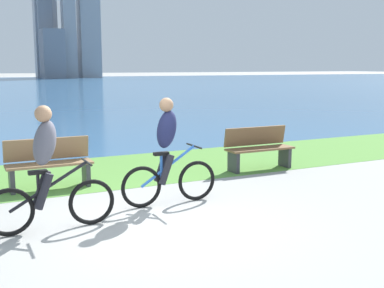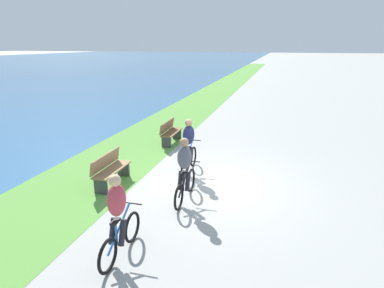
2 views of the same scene
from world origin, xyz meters
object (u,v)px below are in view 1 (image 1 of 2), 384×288
at_px(bench_near_path, 259,148).
at_px(cyclist_trailing, 47,169).
at_px(bench_far_along_path, 49,164).
at_px(cyclist_lead, 168,152).

bearing_deg(bench_near_path, cyclist_trailing, -156.47).
bearing_deg(bench_far_along_path, bench_near_path, -3.87).
relative_size(cyclist_trailing, bench_near_path, 1.14).
relative_size(cyclist_trailing, bench_far_along_path, 1.14).
distance_m(cyclist_lead, bench_far_along_path, 2.45).
xyz_separation_m(cyclist_lead, cyclist_trailing, (-1.92, -0.46, -0.00)).
distance_m(cyclist_lead, cyclist_trailing, 1.97).
relative_size(cyclist_lead, bench_far_along_path, 1.13).
height_order(cyclist_lead, cyclist_trailing, cyclist_lead).
bearing_deg(bench_far_along_path, cyclist_trailing, -99.72).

